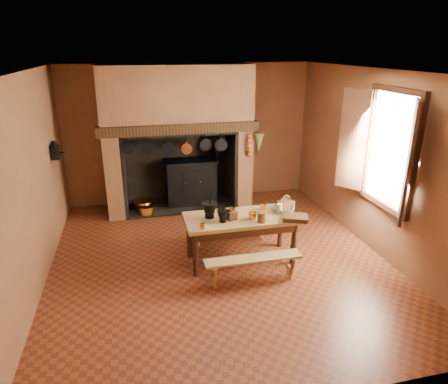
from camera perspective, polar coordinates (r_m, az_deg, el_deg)
The scene contains 28 objects.
floor at distance 6.26m, azimuth -0.73°, elevation -9.60°, with size 5.50×5.50×0.00m, color brown.
ceiling at distance 5.45m, azimuth -0.87°, elevation 16.90°, with size 5.50×5.50×0.00m, color silver.
back_wall at distance 8.32m, azimuth -4.92°, elevation 8.24°, with size 5.00×0.02×2.80m, color #905839.
wall_left at distance 5.74m, azimuth -25.97°, elevation 0.72°, with size 0.02×5.50×2.80m, color #905839.
wall_right at distance 6.68m, azimuth 20.71°, elevation 4.01°, with size 0.02×5.50×2.80m, color #905839.
wall_front at distance 3.29m, azimuth 9.79°, elevation -11.46°, with size 5.00×0.02×2.80m, color #905839.
chimney_breast at distance 7.78m, azimuth -6.74°, elevation 10.43°, with size 2.95×0.96×2.80m.
iron_range at distance 8.27m, azimuth -4.71°, elevation 1.58°, with size 1.12×0.55×1.60m.
hearth_pans at distance 8.11m, azimuth -11.44°, elevation -2.07°, with size 0.51×0.62×0.20m.
hanging_pans at distance 7.38m, azimuth -6.44°, elevation 6.33°, with size 1.92×0.29×0.27m.
onion_string at distance 7.63m, azimuth 3.67°, elevation 6.65°, with size 0.12×0.10×0.46m, color #A0651D, non-canonical shape.
herb_bunch at distance 7.68m, azimuth 4.98°, elevation 7.07°, with size 0.20×0.20×0.35m, color brown.
window at distance 6.20m, azimuth 21.87°, elevation 5.57°, with size 0.39×1.75×1.76m.
wall_coffee_mill at distance 7.16m, azimuth -23.05°, elevation 5.69°, with size 0.23×0.16×0.31m.
work_table at distance 5.99m, azimuth 2.44°, elevation -4.52°, with size 1.68×0.74×0.73m.
bench_front at distance 5.60m, azimuth 4.14°, elevation -10.17°, with size 1.36×0.24×0.38m.
bench_back at distance 6.67m, azimuth 0.97°, elevation -4.91°, with size 1.35×0.24×0.38m.
mortar_large at distance 5.85m, azimuth -2.09°, elevation -2.49°, with size 0.23×0.23×0.39m.
mortar_small at distance 5.72m, azimuth -0.15°, elevation -3.36°, with size 0.18×0.18×0.30m.
coffee_grinder at distance 5.82m, azimuth 1.13°, elevation -3.21°, with size 0.19×0.15×0.20m.
brass_mug_a at distance 5.53m, azimuth -3.09°, elevation -4.91°, with size 0.07×0.07×0.08m, color gold.
brass_mug_b at distance 6.19m, azimuth 5.61°, elevation -2.08°, with size 0.09×0.09×0.10m, color gold.
mixing_bowl at distance 6.17m, azimuth 8.54°, elevation -2.42°, with size 0.32×0.32×0.08m, color #C3BA96.
stoneware_crock at distance 5.75m, azimuth 5.38°, elevation -3.59°, with size 0.12×0.12×0.15m, color brown.
glass_jar at distance 6.06m, azimuth 7.89°, elevation -2.39°, with size 0.09×0.09×0.16m, color beige.
wicker_basket at distance 6.24m, azimuth 8.71°, elevation -1.77°, with size 0.29×0.26×0.24m.
wooden_tray at distance 5.91m, azimuth 10.15°, elevation -3.64°, with size 0.36×0.26×0.06m, color #3C1E13.
brass_cup at distance 5.85m, azimuth 4.16°, elevation -3.38°, with size 0.13×0.13×0.10m, color gold.
Camera 1 is at (-1.16, -5.31, 3.11)m, focal length 32.00 mm.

